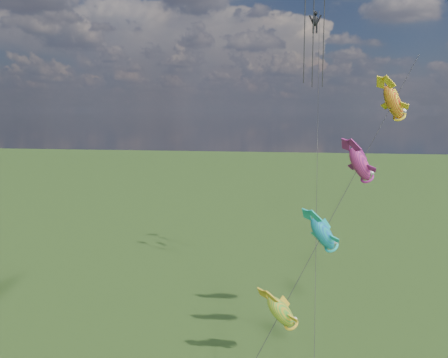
# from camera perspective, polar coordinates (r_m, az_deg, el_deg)

# --- Properties ---
(fish_windsock_rig) EXTENTS (10.35, 12.31, 17.48)m
(fish_windsock_rig) POSITION_cam_1_polar(r_m,az_deg,el_deg) (26.00, 13.29, -2.24)
(fish_windsock_rig) COLOR brown
(fish_windsock_rig) RESTS_ON ground
(parafoil_rig) EXTENTS (1.87, 17.53, 24.79)m
(parafoil_rig) POSITION_cam_1_polar(r_m,az_deg,el_deg) (40.08, 10.39, 16.98)
(parafoil_rig) COLOR brown
(parafoil_rig) RESTS_ON ground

